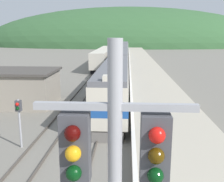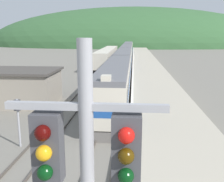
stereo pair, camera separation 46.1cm
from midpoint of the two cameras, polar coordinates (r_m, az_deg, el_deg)
The scene contains 11 objects.
track_main at distance 70.49m, azimuth 3.38°, elevation 6.49°, with size 1.52×180.00×0.16m.
track_siding at distance 70.71m, azimuth -0.11°, elevation 6.53°, with size 1.52×180.00×0.16m.
platform at distance 50.65m, azimuth 8.08°, elevation 4.57°, with size 5.96×140.00×1.09m.
distant_hills at distance 163.02m, azimuth 4.16°, elevation 9.84°, with size 177.53×79.89×45.25m.
station_shed at distance 29.18m, azimuth -18.96°, elevation 0.87°, with size 7.98×5.96×3.69m.
express_train_lead_car at distance 27.47m, azimuth 1.33°, elevation 1.89°, with size 2.86×21.02×4.65m.
carriage_second at distance 49.23m, azimuth 2.83°, elevation 6.56°, with size 2.85×20.72×4.29m.
carriage_third at distance 70.75m, azimuth 3.42°, elevation 8.35°, with size 2.85×20.72×4.29m.
carriage_fourth at distance 92.30m, azimuth 3.73°, elevation 9.30°, with size 2.85×20.72×4.29m.
siding_train at distance 61.81m, azimuth -0.79°, elevation 7.45°, with size 2.90×29.26×3.85m.
signal_post_siding at distance 17.98m, azimuth -19.16°, elevation -4.49°, with size 0.36×0.42×3.27m.
Camera 2 is at (1.78, -0.07, 7.39)m, focal length 42.00 mm.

